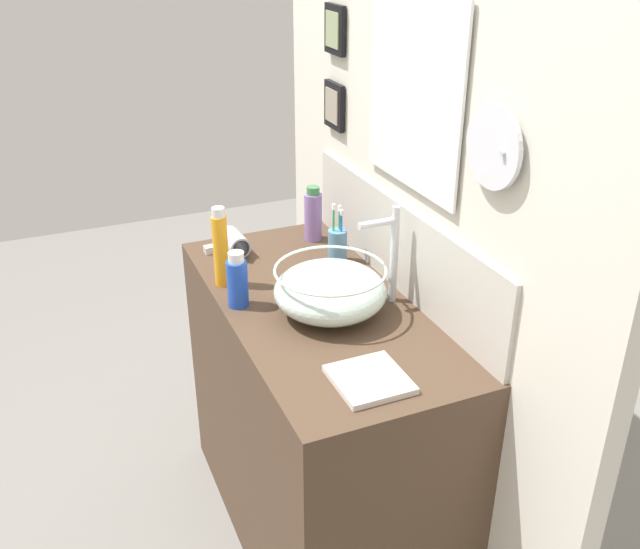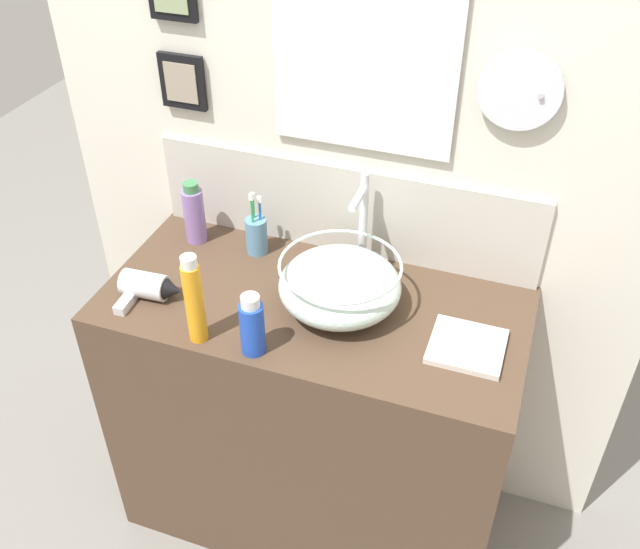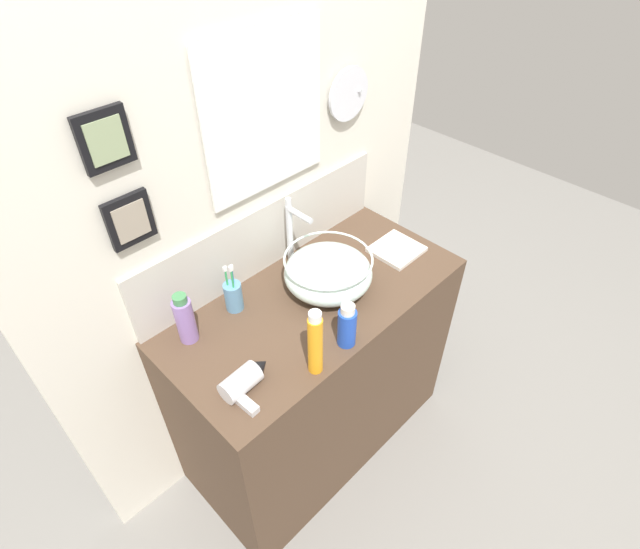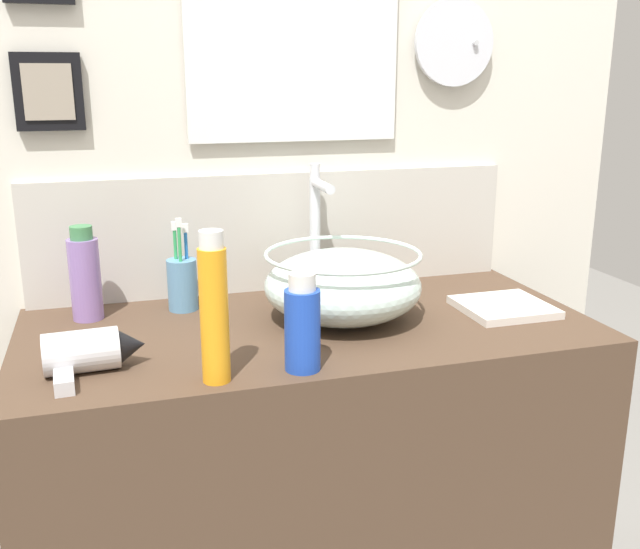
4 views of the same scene
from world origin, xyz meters
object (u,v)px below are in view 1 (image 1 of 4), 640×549
toothbrush_cup (338,245)px  hand_towel (370,379)px  glass_bowl_sink (330,290)px  faucet (390,249)px  spray_bottle (221,248)px  shampoo_bottle (313,215)px  hair_drier (235,244)px  soap_dispenser (237,281)px

toothbrush_cup → hand_towel: toothbrush_cup is taller
glass_bowl_sink → faucet: faucet is taller
glass_bowl_sink → spray_bottle: size_ratio=1.27×
glass_bowl_sink → shampoo_bottle: shampoo_bottle is taller
hair_drier → toothbrush_cup: 0.34m
soap_dispenser → spray_bottle: bearing=-178.0°
hair_drier → glass_bowl_sink: bearing=15.0°
hair_drier → spray_bottle: spray_bottle is taller
faucet → spray_bottle: (-0.29, -0.41, -0.05)m
soap_dispenser → spray_bottle: (-0.14, -0.01, 0.04)m
glass_bowl_sink → soap_dispenser: soap_dispenser is taller
faucet → shampoo_bottle: 0.50m
hair_drier → shampoo_bottle: 0.29m
soap_dispenser → shampoo_bottle: bearing=132.8°
shampoo_bottle → spray_bottle: (0.20, -0.38, 0.03)m
glass_bowl_sink → toothbrush_cup: bearing=152.3°
shampoo_bottle → faucet: bearing=3.6°
shampoo_bottle → toothbrush_cup: bearing=1.5°
spray_bottle → glass_bowl_sink: bearing=38.2°
glass_bowl_sink → soap_dispenser: bearing=-123.0°
faucet → hand_towel: size_ratio=1.63×
glass_bowl_sink → spray_bottle: 0.37m
hair_drier → hand_towel: size_ratio=0.94×
glass_bowl_sink → spray_bottle: bearing=-141.8°
toothbrush_cup → shampoo_bottle: (-0.19, -0.01, 0.03)m
faucet → hair_drier: bearing=-147.1°
soap_dispenser → hand_towel: bearing=20.0°
shampoo_bottle → hand_towel: (0.83, -0.20, -0.08)m
toothbrush_cup → shampoo_bottle: 0.19m
faucet → hand_towel: (0.34, -0.23, -0.16)m
glass_bowl_sink → soap_dispenser: size_ratio=1.88×
glass_bowl_sink → hand_towel: (0.34, -0.05, -0.06)m
faucet → toothbrush_cup: 0.32m
faucet → spray_bottle: 0.50m
glass_bowl_sink → hair_drier: 0.50m
hair_drier → hand_towel: hair_drier is taller
soap_dispenser → glass_bowl_sink: bearing=57.0°
faucet → toothbrush_cup: faucet is taller
faucet → hand_towel: bearing=-33.9°
faucet → spray_bottle: faucet is taller
glass_bowl_sink → toothbrush_cup: (-0.30, 0.16, -0.02)m
faucet → hair_drier: faucet is taller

